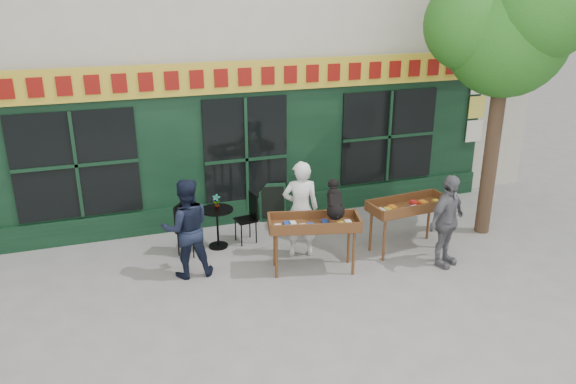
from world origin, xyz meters
name	(u,v)px	position (x,y,z in m)	size (l,w,h in m)	color
ground	(283,271)	(0.00, 0.00, 0.00)	(80.00, 80.00, 0.00)	slate
street_tree	(509,17)	(4.34, 0.36, 4.11)	(3.05, 2.90, 5.60)	#382619
book_cart_center	(314,226)	(0.51, -0.13, 0.82)	(1.60, 0.96, 0.99)	brown
dog	(335,199)	(0.86, -0.18, 1.29)	(0.34, 0.60, 0.60)	black
woman	(301,209)	(0.51, 0.52, 0.89)	(0.65, 0.43, 1.78)	white
book_cart_right	(409,208)	(2.44, 0.07, 0.82)	(1.55, 0.75, 0.99)	brown
man_right	(447,221)	(2.74, -0.68, 0.83)	(0.97, 0.40, 1.65)	#5E5E63
bistro_table	(217,220)	(-0.85, 1.31, 0.54)	(0.60, 0.60, 0.76)	black
bistro_chair_left	(184,225)	(-1.47, 1.26, 0.56)	(0.51, 0.51, 0.95)	black
bistro_chair_right	(250,214)	(-0.21, 1.37, 0.56)	(0.41, 0.41, 0.95)	black
potted_plant	(216,202)	(-0.85, 1.31, 0.91)	(0.15, 0.10, 0.28)	gray
man_left	(186,228)	(-1.55, 0.41, 0.86)	(0.83, 0.65, 1.71)	black
chalkboard	(273,202)	(0.51, 2.19, 0.40)	(0.59, 0.30, 0.79)	black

